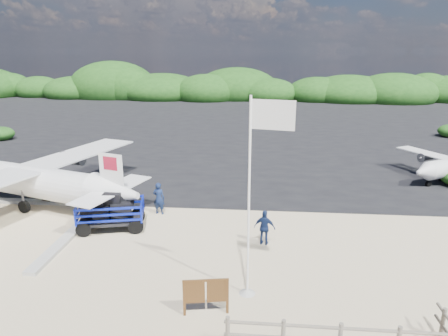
% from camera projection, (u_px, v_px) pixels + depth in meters
% --- Properties ---
extents(ground, '(160.00, 160.00, 0.00)m').
position_uv_depth(ground, '(163.00, 255.00, 16.04)').
color(ground, beige).
extents(asphalt_apron, '(90.00, 50.00, 0.04)m').
position_uv_depth(asphalt_apron, '(226.00, 124.00, 44.72)').
color(asphalt_apron, '#B2B2B2').
rests_on(asphalt_apron, ground).
extents(vegetation_band, '(124.00, 8.00, 4.40)m').
position_uv_depth(vegetation_band, '(238.00, 99.00, 68.62)').
color(vegetation_band, '#B2B2B2').
rests_on(vegetation_band, ground).
extents(baggage_cart, '(3.47, 2.45, 1.58)m').
position_uv_depth(baggage_cart, '(112.00, 229.00, 18.40)').
color(baggage_cart, '#0C1FB9').
rests_on(baggage_cart, ground).
extents(flagpole, '(1.42, 0.84, 6.64)m').
position_uv_depth(flagpole, '(247.00, 293.00, 13.50)').
color(flagpole, white).
rests_on(flagpole, ground).
extents(signboard, '(1.51, 0.40, 1.24)m').
position_uv_depth(signboard, '(206.00, 314.00, 12.44)').
color(signboard, '#563618').
rests_on(signboard, ground).
extents(crew_a, '(0.65, 0.48, 1.65)m').
position_uv_depth(crew_a, '(159.00, 198.00, 19.90)').
color(crew_a, '#14234B').
rests_on(crew_a, ground).
extents(crew_b, '(0.94, 0.79, 1.75)m').
position_uv_depth(crew_b, '(122.00, 202.00, 19.23)').
color(crew_b, '#14234B').
rests_on(crew_b, ground).
extents(crew_c, '(0.96, 0.56, 1.53)m').
position_uv_depth(crew_c, '(265.00, 228.00, 16.73)').
color(crew_c, '#14234B').
rests_on(crew_c, ground).
extents(aircraft_large, '(18.13, 18.13, 4.33)m').
position_uv_depth(aircraft_large, '(322.00, 131.00, 41.17)').
color(aircraft_large, '#B2B2B2').
rests_on(aircraft_large, ground).
extents(aircraft_small, '(8.60, 8.60, 2.27)m').
position_uv_depth(aircraft_small, '(132.00, 116.00, 50.25)').
color(aircraft_small, '#B2B2B2').
rests_on(aircraft_small, ground).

